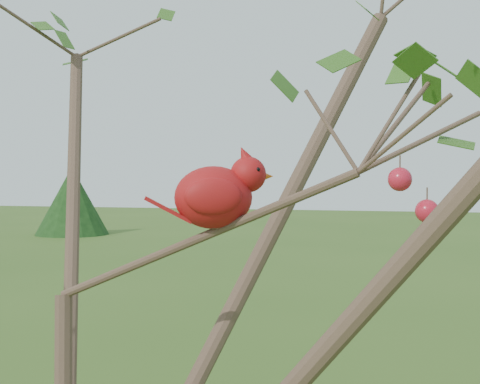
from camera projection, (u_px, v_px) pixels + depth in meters
The scene contains 3 objects.
crabapple_tree at pixel (64, 215), 1.22m from camera, with size 2.35×2.05×2.95m.
cardinal at pixel (218, 194), 1.25m from camera, with size 0.23×0.16×0.17m.
distant_trees at pixel (300, 198), 24.64m from camera, with size 45.00×16.91×2.89m.
Camera 1 is at (0.66, -1.12, 2.20)m, focal length 50.00 mm.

